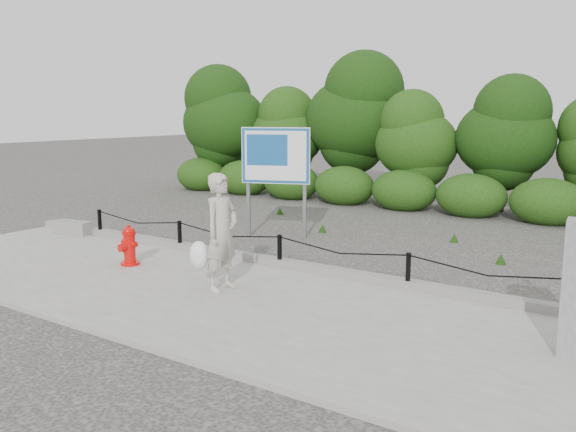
# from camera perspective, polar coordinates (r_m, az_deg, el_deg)

# --- Properties ---
(ground) EXTENTS (90.00, 90.00, 0.00)m
(ground) POSITION_cam_1_polar(r_m,az_deg,el_deg) (11.18, -0.79, -5.18)
(ground) COLOR #2D2B28
(ground) RESTS_ON ground
(sidewalk) EXTENTS (14.00, 4.00, 0.08)m
(sidewalk) POSITION_cam_1_polar(r_m,az_deg,el_deg) (9.66, -7.67, -7.46)
(sidewalk) COLOR gray
(sidewalk) RESTS_ON ground
(curb) EXTENTS (14.00, 0.22, 0.14)m
(curb) POSITION_cam_1_polar(r_m,az_deg,el_deg) (11.18, -0.64, -4.38)
(curb) COLOR slate
(curb) RESTS_ON sidewalk
(chain_barrier) EXTENTS (10.06, 0.06, 0.60)m
(chain_barrier) POSITION_cam_1_polar(r_m,az_deg,el_deg) (11.07, -0.79, -2.90)
(chain_barrier) COLOR black
(chain_barrier) RESTS_ON sidewalk
(treeline) EXTENTS (20.22, 3.90, 4.97)m
(treeline) POSITION_cam_1_polar(r_m,az_deg,el_deg) (18.83, 14.95, 8.47)
(treeline) COLOR black
(treeline) RESTS_ON ground
(fire_hydrant) EXTENTS (0.40, 0.41, 0.75)m
(fire_hydrant) POSITION_cam_1_polar(r_m,az_deg,el_deg) (11.59, -14.65, -2.73)
(fire_hydrant) COLOR red
(fire_hydrant) RESTS_ON sidewalk
(pedestrian) EXTENTS (0.75, 0.69, 1.87)m
(pedestrian) POSITION_cam_1_polar(r_m,az_deg,el_deg) (9.64, -6.36, -1.65)
(pedestrian) COLOR #B0A797
(pedestrian) RESTS_ON sidewalk
(concrete_block) EXTENTS (0.99, 0.46, 0.30)m
(concrete_block) POSITION_cam_1_polar(r_m,az_deg,el_deg) (14.89, -19.52, -1.02)
(concrete_block) COLOR gray
(concrete_block) RESTS_ON sidewalk
(advertising_sign) EXTENTS (1.49, 0.65, 2.52)m
(advertising_sign) POSITION_cam_1_polar(r_m,az_deg,el_deg) (13.75, -1.18, 5.20)
(advertising_sign) COLOR slate
(advertising_sign) RESTS_ON ground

